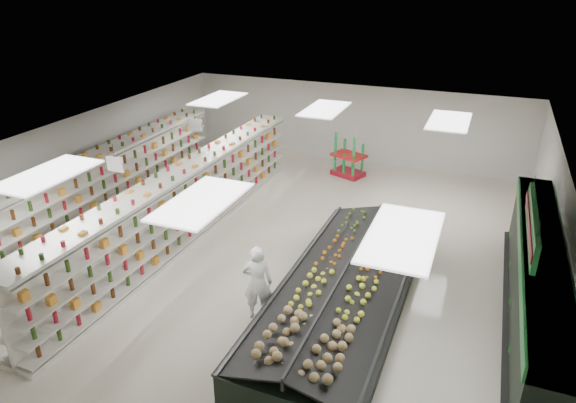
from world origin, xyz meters
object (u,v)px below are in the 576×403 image
at_px(gondola_center, 185,206).
at_px(shopper_background, 243,159).
at_px(soda_endcap, 349,157).
at_px(shopper_main, 258,283).
at_px(gondola_left, 92,194).
at_px(produce_island, 344,291).

distance_m(gondola_center, shopper_background, 4.83).
height_order(soda_endcap, shopper_main, shopper_main).
bearing_deg(shopper_background, gondola_center, -143.83).
relative_size(gondola_center, shopper_background, 7.66).
bearing_deg(gondola_left, soda_endcap, 47.34).
bearing_deg(produce_island, soda_endcap, 104.85).
xyz_separation_m(gondola_center, shopper_background, (-0.47, 4.80, -0.18)).
bearing_deg(soda_endcap, shopper_main, -87.05).
bearing_deg(gondola_center, gondola_left, -174.02).
distance_m(gondola_center, produce_island, 5.71).
bearing_deg(shopper_background, gondola_left, -177.74).
bearing_deg(gondola_center, produce_island, -17.23).
relative_size(gondola_center, soda_endcap, 8.04).
distance_m(gondola_left, gondola_center, 3.22).
bearing_deg(gondola_left, produce_island, -10.28).
xyz_separation_m(produce_island, shopper_main, (-1.76, -1.01, 0.41)).
xyz_separation_m(gondola_center, shopper_main, (3.64, -2.79, -0.07)).
relative_size(gondola_center, shopper_main, 6.77).
bearing_deg(gondola_center, shopper_main, -36.42).
xyz_separation_m(shopper_main, shopper_background, (-4.12, 7.59, -0.11)).
bearing_deg(soda_endcap, shopper_background, -152.36).
bearing_deg(gondola_left, gondola_center, 4.59).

